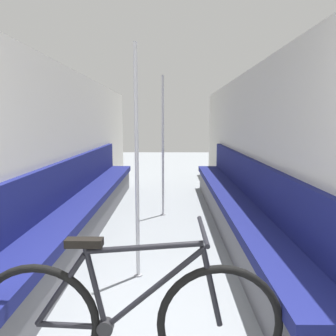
{
  "coord_description": "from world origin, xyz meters",
  "views": [
    {
      "loc": [
        0.14,
        -0.61,
        1.48
      ],
      "look_at": [
        0.11,
        2.64,
        1.01
      ],
      "focal_mm": 35.0,
      "sensor_mm": 36.0,
      "label": 1
    }
  ],
  "objects_px": {
    "bicycle": "(128,320)",
    "grab_pole_near": "(163,149)",
    "bench_seat_row_left": "(86,206)",
    "grab_pole_far": "(137,167)",
    "bench_seat_row_right": "(235,207)"
  },
  "relations": [
    {
      "from": "bench_seat_row_left",
      "to": "grab_pole_far",
      "type": "xyz_separation_m",
      "value": [
        0.85,
        -1.35,
        0.73
      ]
    },
    {
      "from": "bench_seat_row_right",
      "to": "grab_pole_near",
      "type": "height_order",
      "value": "grab_pole_near"
    },
    {
      "from": "bench_seat_row_left",
      "to": "bench_seat_row_right",
      "type": "bearing_deg",
      "value": 0.0
    },
    {
      "from": "bicycle",
      "to": "bench_seat_row_left",
      "type": "bearing_deg",
      "value": 120.03
    },
    {
      "from": "bicycle",
      "to": "grab_pole_near",
      "type": "relative_size",
      "value": 0.8
    },
    {
      "from": "bicycle",
      "to": "grab_pole_far",
      "type": "height_order",
      "value": "grab_pole_far"
    },
    {
      "from": "bench_seat_row_left",
      "to": "bicycle",
      "type": "distance_m",
      "value": 2.8
    },
    {
      "from": "bench_seat_row_left",
      "to": "bench_seat_row_right",
      "type": "height_order",
      "value": "same"
    },
    {
      "from": "grab_pole_near",
      "to": "grab_pole_far",
      "type": "relative_size",
      "value": 1.0
    },
    {
      "from": "bench_seat_row_left",
      "to": "grab_pole_near",
      "type": "bearing_deg",
      "value": 34.8
    },
    {
      "from": "bench_seat_row_right",
      "to": "bicycle",
      "type": "height_order",
      "value": "bench_seat_row_right"
    },
    {
      "from": "bicycle",
      "to": "grab_pole_near",
      "type": "xyz_separation_m",
      "value": [
        0.12,
        3.36,
        0.68
      ]
    },
    {
      "from": "bench_seat_row_right",
      "to": "bicycle",
      "type": "distance_m",
      "value": 2.87
    },
    {
      "from": "bench_seat_row_left",
      "to": "bicycle",
      "type": "bearing_deg",
      "value": -70.82
    },
    {
      "from": "grab_pole_far",
      "to": "grab_pole_near",
      "type": "bearing_deg",
      "value": 84.76
    }
  ]
}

